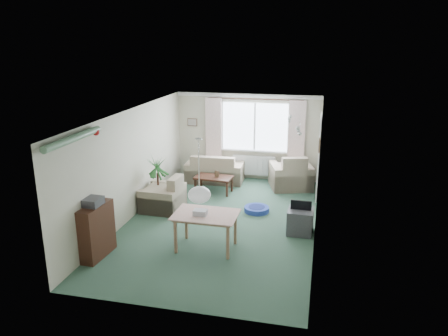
% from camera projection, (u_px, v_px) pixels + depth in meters
% --- Properties ---
extents(ground, '(6.50, 6.50, 0.00)m').
position_uv_depth(ground, '(221.00, 222.00, 9.48)').
color(ground, '#2F4E3D').
extents(window, '(1.80, 0.03, 1.30)m').
position_uv_depth(window, '(255.00, 127.00, 12.02)').
color(window, white).
extents(curtain_rod, '(2.60, 0.03, 0.03)m').
position_uv_depth(curtain_rod, '(255.00, 99.00, 11.73)').
color(curtain_rod, black).
extents(curtain_left, '(0.45, 0.08, 2.00)m').
position_uv_depth(curtain_left, '(214.00, 134.00, 12.24)').
color(curtain_left, beige).
extents(curtain_right, '(0.45, 0.08, 2.00)m').
position_uv_depth(curtain_right, '(296.00, 138.00, 11.75)').
color(curtain_right, beige).
extents(radiator, '(1.20, 0.10, 0.55)m').
position_uv_depth(radiator, '(254.00, 165.00, 12.30)').
color(radiator, white).
extents(doorway, '(0.03, 0.95, 2.00)m').
position_uv_depth(doorway, '(319.00, 158.00, 10.82)').
color(doorway, black).
extents(pendant_lamp, '(0.36, 0.36, 0.36)m').
position_uv_depth(pendant_lamp, '(199.00, 195.00, 6.86)').
color(pendant_lamp, white).
extents(tinsel_garland, '(1.60, 1.60, 0.12)m').
position_uv_depth(tinsel_garland, '(73.00, 138.00, 7.09)').
color(tinsel_garland, '#196626').
extents(bauble_cluster_a, '(0.20, 0.20, 0.20)m').
position_uv_depth(bauble_cluster_a, '(289.00, 117.00, 9.40)').
color(bauble_cluster_a, silver).
extents(bauble_cluster_b, '(0.20, 0.20, 0.20)m').
position_uv_depth(bauble_cluster_b, '(300.00, 128.00, 8.22)').
color(bauble_cluster_b, silver).
extents(wall_picture_back, '(0.28, 0.03, 0.22)m').
position_uv_depth(wall_picture_back, '(192.00, 122.00, 12.39)').
color(wall_picture_back, brown).
extents(wall_picture_right, '(0.03, 0.24, 0.30)m').
position_uv_depth(wall_picture_right, '(319.00, 145.00, 9.73)').
color(wall_picture_right, brown).
extents(sofa, '(1.60, 0.90, 0.78)m').
position_uv_depth(sofa, '(215.00, 168.00, 12.11)').
color(sofa, beige).
rests_on(sofa, ground).
extents(armchair_corner, '(1.28, 1.24, 0.93)m').
position_uv_depth(armchair_corner, '(291.00, 171.00, 11.58)').
color(armchair_corner, beige).
rests_on(armchair_corner, ground).
extents(armchair_left, '(0.91, 0.95, 0.82)m').
position_uv_depth(armchair_left, '(162.00, 193.00, 10.11)').
color(armchair_left, beige).
rests_on(armchair_left, ground).
extents(coffee_table, '(0.99, 0.60, 0.43)m').
position_uv_depth(coffee_table, '(214.00, 184.00, 11.27)').
color(coffee_table, black).
rests_on(coffee_table, ground).
extents(photo_frame, '(0.12, 0.05, 0.16)m').
position_uv_depth(photo_frame, '(217.00, 174.00, 11.18)').
color(photo_frame, brown).
rests_on(photo_frame, coffee_table).
extents(bookshelf, '(0.32, 0.83, 0.99)m').
position_uv_depth(bookshelf, '(97.00, 231.00, 7.89)').
color(bookshelf, black).
rests_on(bookshelf, ground).
extents(hifi_box, '(0.29, 0.36, 0.14)m').
position_uv_depth(hifi_box, '(93.00, 202.00, 7.73)').
color(hifi_box, '#38373C').
rests_on(hifi_box, bookshelf).
extents(houseplant, '(0.65, 0.65, 1.21)m').
position_uv_depth(houseplant, '(158.00, 182.00, 10.20)').
color(houseplant, '#205F29').
rests_on(houseplant, ground).
extents(dining_table, '(1.10, 0.74, 0.68)m').
position_uv_depth(dining_table, '(206.00, 232.00, 8.23)').
color(dining_table, tan).
rests_on(dining_table, ground).
extents(gift_box, '(0.25, 0.18, 0.12)m').
position_uv_depth(gift_box, '(200.00, 213.00, 8.06)').
color(gift_box, silver).
rests_on(gift_box, dining_table).
extents(tv_cube, '(0.52, 0.57, 0.51)m').
position_uv_depth(tv_cube, '(300.00, 221.00, 8.93)').
color(tv_cube, '#313034').
rests_on(tv_cube, ground).
extents(pet_bed, '(0.74, 0.74, 0.11)m').
position_uv_depth(pet_bed, '(257.00, 209.00, 10.06)').
color(pet_bed, '#222C9D').
rests_on(pet_bed, ground).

